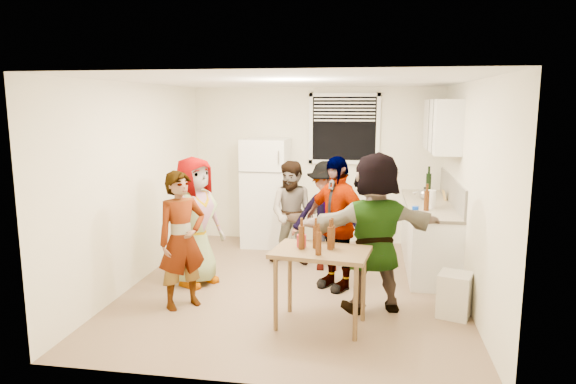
% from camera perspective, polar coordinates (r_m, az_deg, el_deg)
% --- Properties ---
extents(room, '(4.00, 4.50, 2.50)m').
position_cam_1_polar(room, '(6.46, 0.77, -10.53)').
color(room, white).
rests_on(room, ground).
extents(window, '(1.12, 0.10, 1.06)m').
position_cam_1_polar(window, '(8.22, 6.26, 7.01)').
color(window, white).
rests_on(window, room).
extents(refrigerator, '(0.70, 0.70, 1.70)m').
position_cam_1_polar(refrigerator, '(8.16, -2.45, -0.03)').
color(refrigerator, white).
rests_on(refrigerator, ground).
extents(counter_lower, '(0.60, 2.20, 0.86)m').
position_cam_1_polar(counter_lower, '(7.41, 15.30, -4.72)').
color(counter_lower, white).
rests_on(counter_lower, ground).
extents(countertop, '(0.64, 2.22, 0.04)m').
position_cam_1_polar(countertop, '(7.32, 15.46, -1.31)').
color(countertop, '#B9AB94').
rests_on(countertop, counter_lower).
extents(backsplash, '(0.03, 2.20, 0.36)m').
position_cam_1_polar(backsplash, '(7.32, 17.75, 0.17)').
color(backsplash, beige).
rests_on(backsplash, countertop).
extents(upper_cabinets, '(0.34, 1.60, 0.70)m').
position_cam_1_polar(upper_cabinets, '(7.41, 16.69, 7.11)').
color(upper_cabinets, white).
rests_on(upper_cabinets, room).
extents(kettle, '(0.25, 0.22, 0.19)m').
position_cam_1_polar(kettle, '(7.56, 14.89, -0.77)').
color(kettle, silver).
rests_on(kettle, countertop).
extents(paper_towel, '(0.11, 0.11, 0.24)m').
position_cam_1_polar(paper_towel, '(6.95, 15.62, -1.72)').
color(paper_towel, white).
rests_on(paper_towel, countertop).
extents(wine_bottle, '(0.08, 0.08, 0.31)m').
position_cam_1_polar(wine_bottle, '(8.04, 15.29, -0.17)').
color(wine_bottle, black).
rests_on(wine_bottle, countertop).
extents(beer_bottle_counter, '(0.07, 0.07, 0.26)m').
position_cam_1_polar(beer_bottle_counter, '(6.77, 15.10, -2.00)').
color(beer_bottle_counter, '#47230C').
rests_on(beer_bottle_counter, countertop).
extents(blue_cup, '(0.08, 0.08, 0.11)m').
position_cam_1_polar(blue_cup, '(6.47, 13.94, -2.50)').
color(blue_cup, '#0938C2').
rests_on(blue_cup, countertop).
extents(picture_frame, '(0.02, 0.16, 0.13)m').
position_cam_1_polar(picture_frame, '(7.56, 16.96, -0.35)').
color(picture_frame, gold).
rests_on(picture_frame, countertop).
extents(trash_bin, '(0.41, 0.41, 0.47)m').
position_cam_1_polar(trash_bin, '(5.84, 18.02, -10.71)').
color(trash_bin, beige).
rests_on(trash_bin, ground).
extents(serving_table, '(1.03, 0.75, 0.80)m').
position_cam_1_polar(serving_table, '(5.46, 3.59, -14.54)').
color(serving_table, brown).
rests_on(serving_table, ground).
extents(beer_bottle_table, '(0.06, 0.06, 0.24)m').
position_cam_1_polar(beer_bottle_table, '(5.21, 1.51, -6.34)').
color(beer_bottle_table, '#47230C').
rests_on(beer_bottle_table, serving_table).
extents(red_cup, '(0.10, 0.10, 0.13)m').
position_cam_1_polar(red_cup, '(5.28, 1.50, -6.11)').
color(red_cup, maroon).
rests_on(red_cup, serving_table).
extents(guest_grey, '(1.79, 1.50, 0.51)m').
position_cam_1_polar(guest_grey, '(6.70, -10.07, -9.93)').
color(guest_grey, gray).
rests_on(guest_grey, ground).
extents(guest_stripe, '(1.48, 1.47, 0.37)m').
position_cam_1_polar(guest_stripe, '(6.03, -11.44, -12.30)').
color(guest_stripe, '#141933').
rests_on(guest_stripe, ground).
extents(guest_back_left, '(0.81, 1.51, 0.56)m').
position_cam_1_polar(guest_back_left, '(7.34, 0.64, -8.00)').
color(guest_back_left, brown).
rests_on(guest_back_left, ground).
extents(guest_back_right, '(1.06, 1.55, 0.55)m').
position_cam_1_polar(guest_back_right, '(7.15, 4.30, -8.52)').
color(guest_back_right, '#47484D').
rests_on(guest_back_right, ground).
extents(guest_black, '(1.76, 1.87, 0.40)m').
position_cam_1_polar(guest_black, '(6.49, 5.24, -10.49)').
color(guest_black, black).
rests_on(guest_black, ground).
extents(guest_orange, '(2.11, 2.19, 0.52)m').
position_cam_1_polar(guest_orange, '(5.91, 9.32, -12.70)').
color(guest_orange, '#D67F55').
rests_on(guest_orange, ground).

